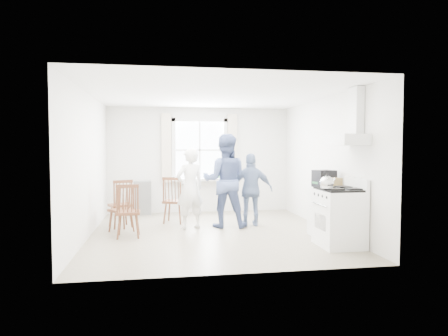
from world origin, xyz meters
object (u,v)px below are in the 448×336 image
at_px(person_right, 251,190).
at_px(windsor_chair_b, 128,205).
at_px(low_cabinet, 326,212).
at_px(person_left, 190,189).
at_px(windsor_chair_a, 122,198).
at_px(windsor_chair_c, 124,203).
at_px(gas_stove, 339,217).
at_px(person_mid, 225,181).
at_px(stereo_stack, 324,179).

bearing_deg(person_right, windsor_chair_b, 24.06).
bearing_deg(low_cabinet, person_left, 155.40).
xyz_separation_m(windsor_chair_a, windsor_chair_c, (0.08, -0.47, -0.04)).
xyz_separation_m(gas_stove, person_mid, (-1.59, 1.86, 0.46)).
bearing_deg(low_cabinet, windsor_chair_a, 159.52).
distance_m(windsor_chair_a, windsor_chair_c, 0.47).
bearing_deg(windsor_chair_b, person_mid, 21.48).
xyz_separation_m(windsor_chair_a, person_left, (1.34, -0.30, 0.20)).
bearing_deg(stereo_stack, gas_stove, -93.37).
relative_size(gas_stove, person_mid, 0.59).
distance_m(person_left, person_mid, 0.73).
bearing_deg(person_mid, windsor_chair_a, 4.41).
xyz_separation_m(gas_stove, windsor_chair_c, (-3.56, 1.62, 0.08)).
height_order(windsor_chair_c, person_left, person_left).
height_order(gas_stove, windsor_chair_a, gas_stove).
height_order(low_cabinet, stereo_stack, stereo_stack).
distance_m(stereo_stack, person_right, 1.61).
relative_size(windsor_chair_a, windsor_chair_b, 1.00).
relative_size(stereo_stack, windsor_chair_b, 0.40).
bearing_deg(stereo_stack, person_right, 133.00).
bearing_deg(windsor_chair_c, low_cabinet, -14.26).
relative_size(low_cabinet, stereo_stack, 2.29).
bearing_deg(person_left, person_mid, 162.50).
bearing_deg(person_left, windsor_chair_a, -35.50).
relative_size(windsor_chair_b, person_mid, 0.52).
height_order(low_cabinet, person_left, person_left).
relative_size(person_left, person_mid, 0.85).
xyz_separation_m(person_mid, person_right, (0.56, 0.03, -0.20)).
relative_size(gas_stove, person_left, 0.70).
height_order(gas_stove, stereo_stack, stereo_stack).
relative_size(windsor_chair_b, windsor_chair_c, 1.06).
bearing_deg(windsor_chair_b, gas_stove, -17.96).
xyz_separation_m(stereo_stack, windsor_chair_b, (-3.50, 0.39, -0.46)).
height_order(windsor_chair_a, windsor_chair_c, windsor_chair_a).
xyz_separation_m(gas_stove, person_left, (-2.31, 1.79, 0.32)).
distance_m(windsor_chair_a, person_left, 1.39).
height_order(stereo_stack, windsor_chair_b, stereo_stack).
distance_m(person_mid, person_right, 0.59).
xyz_separation_m(windsor_chair_a, person_right, (2.61, -0.20, 0.15)).
bearing_deg(person_right, windsor_chair_a, 2.11).
bearing_deg(low_cabinet, windsor_chair_c, 165.74).
bearing_deg(windsor_chair_b, low_cabinet, -6.81).
bearing_deg(person_mid, person_right, -165.59).
height_order(low_cabinet, windsor_chair_a, windsor_chair_a).
bearing_deg(person_left, person_right, 161.70).
distance_m(person_left, person_right, 1.28).
bearing_deg(windsor_chair_c, person_mid, 6.74).
bearing_deg(person_mid, windsor_chair_b, 32.34).
bearing_deg(windsor_chair_c, windsor_chair_b, -78.23).
distance_m(low_cabinet, person_left, 2.64).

